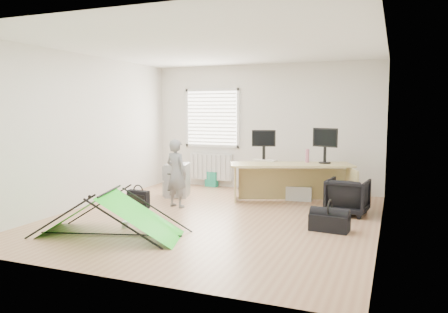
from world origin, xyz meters
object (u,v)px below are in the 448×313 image
(filing_cabinet, at_px, (178,180))
(duffel_bag, at_px, (329,223))
(storage_crate, at_px, (299,193))
(desk, at_px, (291,184))
(kite, at_px, (110,213))
(monitor_left, at_px, (264,149))
(monitor_right, at_px, (325,150))
(office_chair, at_px, (348,196))
(person, at_px, (176,173))
(thermos, at_px, (307,156))
(laptop_bag, at_px, (138,199))

(filing_cabinet, distance_m, duffel_bag, 3.56)
(filing_cabinet, bearing_deg, storage_crate, -3.82)
(desk, bearing_deg, kite, -143.37)
(monitor_left, height_order, monitor_right, monitor_right)
(monitor_left, distance_m, monitor_right, 1.17)
(office_chair, height_order, person, person)
(kite, height_order, storage_crate, kite)
(filing_cabinet, relative_size, office_chair, 1.00)
(duffel_bag, bearing_deg, storage_crate, 118.80)
(desk, height_order, thermos, thermos)
(thermos, height_order, person, person)
(monitor_left, height_order, duffel_bag, monitor_left)
(office_chair, relative_size, kite, 0.33)
(monitor_right, bearing_deg, duffel_bag, -56.35)
(office_chair, relative_size, storage_crate, 1.34)
(filing_cabinet, xyz_separation_m, person, (0.45, -0.90, 0.28))
(storage_crate, bearing_deg, duffel_bag, -67.13)
(monitor_right, height_order, thermos, monitor_right)
(monitor_right, relative_size, duffel_bag, 0.91)
(monitor_right, bearing_deg, office_chair, -33.16)
(thermos, bearing_deg, filing_cabinet, -171.29)
(thermos, relative_size, kite, 0.13)
(desk, bearing_deg, monitor_left, 132.67)
(office_chair, xyz_separation_m, storage_crate, (-0.99, 0.89, -0.16))
(monitor_right, bearing_deg, filing_cabinet, -150.01)
(monitor_left, relative_size, monitor_right, 0.92)
(filing_cabinet, relative_size, laptop_bag, 1.59)
(person, bearing_deg, monitor_left, -118.00)
(monitor_left, distance_m, duffel_bag, 2.56)
(monitor_left, height_order, storage_crate, monitor_left)
(desk, relative_size, monitor_right, 4.42)
(filing_cabinet, xyz_separation_m, monitor_right, (2.85, 0.37, 0.66))
(desk, height_order, monitor_right, monitor_right)
(desk, height_order, duffel_bag, desk)
(office_chair, xyz_separation_m, person, (-2.90, -0.55, 0.31))
(kite, xyz_separation_m, storage_crate, (1.92, 3.36, -0.17))
(filing_cabinet, bearing_deg, monitor_left, -3.97)
(monitor_right, bearing_deg, storage_crate, -175.34)
(person, relative_size, storage_crate, 2.47)
(desk, bearing_deg, filing_cabinet, 160.94)
(monitor_left, relative_size, storage_crate, 0.93)
(monitor_left, distance_m, person, 1.81)
(person, xyz_separation_m, storage_crate, (1.91, 1.43, -0.47))
(filing_cabinet, bearing_deg, office_chair, -22.54)
(office_chair, relative_size, duffel_bag, 1.20)
(desk, relative_size, laptop_bag, 5.31)
(office_chair, distance_m, storage_crate, 1.34)
(thermos, xyz_separation_m, laptop_bag, (-2.67, -1.60, -0.72))
(duffel_bag, bearing_deg, laptop_bag, -178.90)
(laptop_bag, bearing_deg, person, 32.10)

